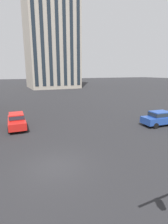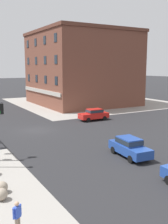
{
  "view_description": "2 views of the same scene",
  "coord_description": "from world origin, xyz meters",
  "px_view_note": "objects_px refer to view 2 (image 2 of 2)",
  "views": [
    {
      "loc": [
        -2.64,
        -10.09,
        6.09
      ],
      "look_at": [
        4.79,
        5.96,
        1.99
      ],
      "focal_mm": 27.55,
      "sensor_mm": 36.0,
      "label": 1
    },
    {
      "loc": [
        31.09,
        -10.9,
        7.79
      ],
      "look_at": [
        0.37,
        6.71,
        1.78
      ],
      "focal_mm": 42.74,
      "sensor_mm": 36.0,
      "label": 2
    }
  ],
  "objects_px": {
    "bollard_sphere_curb_d": "(2,187)",
    "pedestrian_near_bench": "(17,215)",
    "car_cross_eastbound": "(94,114)",
    "car_main_southbound_near": "(130,146)",
    "bollard_sphere_curb_e": "(1,194)"
  },
  "relations": [
    {
      "from": "bollard_sphere_curb_e",
      "to": "car_main_southbound_near",
      "type": "bearing_deg",
      "value": 101.54
    },
    {
      "from": "bollard_sphere_curb_d",
      "to": "pedestrian_near_bench",
      "type": "bearing_deg",
      "value": -3.89
    },
    {
      "from": "car_main_southbound_near",
      "to": "car_cross_eastbound",
      "type": "xyz_separation_m",
      "value": [
        -15.3,
        5.86,
        0.0
      ]
    },
    {
      "from": "pedestrian_near_bench",
      "to": "car_cross_eastbound",
      "type": "bearing_deg",
      "value": 140.53
    },
    {
      "from": "bollard_sphere_curb_d",
      "to": "car_cross_eastbound",
      "type": "distance_m",
      "value": 23.98
    },
    {
      "from": "bollard_sphere_curb_d",
      "to": "car_cross_eastbound",
      "type": "relative_size",
      "value": 0.17
    },
    {
      "from": "pedestrian_near_bench",
      "to": "car_cross_eastbound",
      "type": "height_order",
      "value": "car_cross_eastbound"
    },
    {
      "from": "bollard_sphere_curb_d",
      "to": "car_main_southbound_near",
      "type": "xyz_separation_m",
      "value": [
        -1.41,
        11.33,
        0.55
      ]
    },
    {
      "from": "bollard_sphere_curb_e",
      "to": "car_cross_eastbound",
      "type": "relative_size",
      "value": 0.17
    },
    {
      "from": "pedestrian_near_bench",
      "to": "car_cross_eastbound",
      "type": "relative_size",
      "value": 0.36
    },
    {
      "from": "car_cross_eastbound",
      "to": "car_main_southbound_near",
      "type": "bearing_deg",
      "value": -20.97
    },
    {
      "from": "bollard_sphere_curb_d",
      "to": "pedestrian_near_bench",
      "type": "distance_m",
      "value": 4.59
    },
    {
      "from": "pedestrian_near_bench",
      "to": "bollard_sphere_curb_d",
      "type": "bearing_deg",
      "value": 176.11
    },
    {
      "from": "car_main_southbound_near",
      "to": "car_cross_eastbound",
      "type": "height_order",
      "value": "same"
    },
    {
      "from": "car_main_southbound_near",
      "to": "bollard_sphere_curb_d",
      "type": "bearing_deg",
      "value": -82.92
    }
  ]
}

